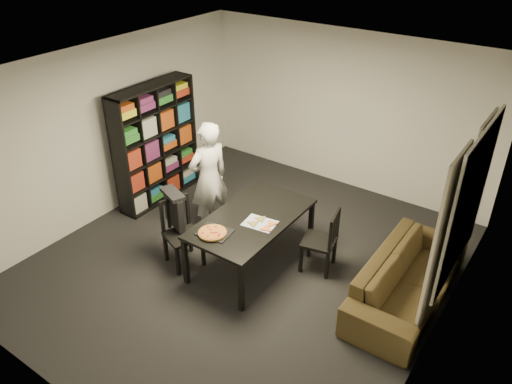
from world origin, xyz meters
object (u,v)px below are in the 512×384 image
Objects in this scene: person at (209,178)px; baking_tray at (215,232)px; chair_left at (180,227)px; sofa at (408,279)px; dining_table at (252,221)px; chair_right at (326,238)px; bookshelf at (156,144)px; pepperoni_pizza at (212,233)px.

baking_tray is at bearing 60.44° from person.
sofa is at bearing -49.04° from chair_left.
sofa is at bearing 13.95° from dining_table.
chair_left is (-0.81, -0.49, -0.13)m from dining_table.
dining_table is at bearing 89.44° from person.
person reaches higher than chair_right.
chair_left is 0.44× the size of sofa.
person is 1.17m from baking_tray.
bookshelf is 4.75× the size of baking_tray.
chair_right reaches higher than sofa.
dining_table is 0.57m from baking_tray.
chair_left is at bearing -148.68° from dining_table.
bookshelf is 4.25m from sofa.
baking_tray is (0.79, -0.86, -0.12)m from person.
baking_tray reaches higher than dining_table.
baking_tray is (-1.03, -0.97, 0.22)m from chair_right.
chair_right is 1.46m from pepperoni_pizza.
dining_table is 4.34× the size of baking_tray.
sofa is at bearing 25.75° from baking_tray.
dining_table is 1.02× the size of person.
chair_left is 1.91m from chair_right.
dining_table is at bearing -37.21° from chair_left.
chair_left is 0.55× the size of person.
chair_left is 0.69m from pepperoni_pizza.
chair_right is 2.22× the size of baking_tray.
baking_tray is 2.40m from sofa.
chair_left is at bearing -73.29° from chair_right.
chair_right is 0.52× the size of person.
person is 0.80× the size of sofa.
chair_left reaches higher than chair_right.
bookshelf is 5.43× the size of pepperoni_pizza.
dining_table is 0.62m from pepperoni_pizza.
chair_right is at bearing 26.25° from dining_table.
chair_right is 1.12m from sofa.
person is (-0.96, 0.32, 0.19)m from dining_table.
baking_tray is (-0.17, -0.54, 0.07)m from dining_table.
chair_left reaches higher than sofa.
chair_left is 2.33× the size of baking_tray.
bookshelf reaches higher than dining_table.
chair_left is 2.66× the size of pepperoni_pizza.
chair_right is at bearing -39.76° from chair_left.
chair_right is at bearing 44.44° from pepperoni_pizza.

